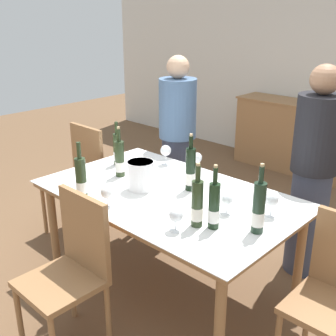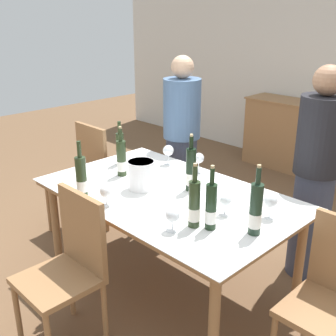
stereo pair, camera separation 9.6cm
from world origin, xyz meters
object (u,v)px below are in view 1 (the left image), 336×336
Objects in this scene: wine_bottle_3 at (117,150)px; wine_bottle_6 at (120,160)px; wine_glass_1 at (227,200)px; ice_bucket at (141,175)px; wine_glass_2 at (107,193)px; wine_glass_4 at (176,216)px; dining_table at (168,202)px; chair_left_end at (79,174)px; sideboard_cabinet at (293,136)px; wine_glass_0 at (272,200)px; chair_near_front at (72,264)px; wine_bottle_0 at (190,170)px; wine_bottle_1 at (214,207)px; person_guest_left at (313,175)px; wine_bottle_5 at (197,204)px; person_host at (177,144)px; wine_glass_3 at (166,151)px; wine_bottle_4 at (81,179)px; wine_bottle_2 at (259,209)px; wine_glass_5 at (197,159)px.

wine_bottle_3 is 0.93× the size of wine_bottle_6.
ice_bucket is at bearing -171.20° from wine_glass_1.
wine_glass_2 is 1.00× the size of wine_glass_4.
dining_table is 1.18m from chair_left_end.
wine_glass_0 reaches higher than sideboard_cabinet.
wine_bottle_3 is 0.37× the size of chair_near_front.
wine_glass_0 is (0.61, 0.03, -0.04)m from wine_bottle_0.
person_guest_left is at bearing 85.36° from wine_bottle_1.
ice_bucket is 0.54m from wine_bottle_3.
dining_table is at bearing -11.16° from wine_bottle_3.
dining_table is 1.11× the size of person_guest_left.
wine_glass_1 is 0.14× the size of chair_left_end.
wine_bottle_5 is at bearing -45.25° from wine_bottle_0.
wine_bottle_3 is 1.17m from wine_bottle_5.
ice_bucket is 0.13× the size of person_host.
person_host reaches higher than wine_glass_3.
wine_bottle_3 is 0.66m from wine_bottle_4.
wine_bottle_3 reaches higher than wine_glass_0.
chair_near_front reaches higher than wine_glass_3.
person_guest_left is (1.25, 0.08, 0.01)m from person_host.
sideboard_cabinet is 2.98m from wine_glass_0.
person_host is (-0.72, 0.66, -0.12)m from wine_bottle_0.
ice_bucket is 1.26× the size of wine_glass_3.
wine_bottle_2 is 2.64× the size of wine_glass_5.
wine_bottle_0 is at bearing -27.99° from wine_glass_3.
wine_bottle_0 is 2.92× the size of wine_glass_2.
wine_bottle_3 is 0.22× the size of person_guest_left.
wine_glass_0 is (0.68, 0.18, 0.17)m from dining_table.
chair_near_front is at bearing -69.13° from person_host.
person_host reaches higher than wine_bottle_4.
wine_bottle_5 is (-0.08, -0.05, 0.00)m from wine_bottle_1.
ice_bucket is 0.13× the size of person_guest_left.
wine_bottle_6 is 0.42m from wine_glass_3.
wine_bottle_6 is (0.08, -2.87, 0.45)m from sideboard_cabinet.
wine_glass_2 is at bearing -25.80° from chair_left_end.
chair_left_end is at bearing -102.53° from sideboard_cabinet.
wine_bottle_0 is 2.60× the size of wine_glass_5.
wine_bottle_1 is (1.07, -3.03, 0.45)m from sideboard_cabinet.
wine_glass_5 is 0.16× the size of chair_near_front.
chair_left_end is at bearing 171.13° from wine_bottle_1.
wine_glass_2 is at bearing -119.62° from person_guest_left.
wine_glass_1 is at bearing -143.55° from wine_glass_0.
chair_near_front is (0.31, -0.31, -0.35)m from wine_bottle_4.
wine_bottle_4 reaches higher than wine_bottle_1.
sideboard_cabinet is 2.31m from person_guest_left.
wine_bottle_5 is at bearing 48.01° from chair_near_front.
wine_bottle_4 is 2.88× the size of wine_glass_1.
chair_near_front is at bearing -73.15° from wine_glass_3.
wine_glass_2 is at bearing -82.67° from sideboard_cabinet.
wine_bottle_0 is 2.91× the size of wine_glass_4.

